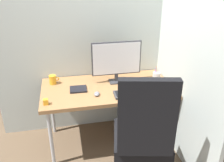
{
  "coord_description": "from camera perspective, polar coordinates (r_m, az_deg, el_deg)",
  "views": [
    {
      "loc": [
        -0.42,
        -2.3,
        1.89
      ],
      "look_at": [
        0.04,
        -0.07,
        0.8
      ],
      "focal_mm": 39.22,
      "sensor_mm": 36.0,
      "label": 1
    }
  ],
  "objects": [
    {
      "name": "filing_cabinet",
      "position": [
        2.97,
        7.43,
        -7.92
      ],
      "size": [
        0.48,
        0.52,
        0.52
      ],
      "color": "silver",
      "rests_on": "ground_plane"
    },
    {
      "name": "notebook",
      "position": [
        2.58,
        -7.88,
        -1.9
      ],
      "size": [
        0.18,
        0.16,
        0.02
      ],
      "primitive_type": "cube",
      "rotation": [
        0.0,
        0.0,
        -0.03
      ],
      "color": "black",
      "rests_on": "desk"
    },
    {
      "name": "desk",
      "position": [
        2.64,
        -1.1,
        -2.32
      ],
      "size": [
        1.39,
        0.71,
        0.7
      ],
      "color": "#996B42",
      "rests_on": "ground_plane"
    },
    {
      "name": "monitor",
      "position": [
        2.64,
        1.05,
        5.02
      ],
      "size": [
        0.54,
        0.13,
        0.46
      ],
      "color": "#333338",
      "rests_on": "desk"
    },
    {
      "name": "pen_holder",
      "position": [
        2.82,
        10.34,
        1.22
      ],
      "size": [
        0.09,
        0.09,
        0.15
      ],
      "color": "#B2B5BA",
      "rests_on": "desk"
    },
    {
      "name": "wall_back",
      "position": [
        2.76,
        -2.75,
        15.33
      ],
      "size": [
        2.44,
        0.04,
        2.8
      ],
      "primitive_type": "cube",
      "color": "#B7C1BC",
      "rests_on": "ground_plane"
    },
    {
      "name": "wall_side_right",
      "position": [
        2.48,
        16.54,
        13.19
      ],
      "size": [
        0.04,
        1.76,
        2.8
      ],
      "primitive_type": "cube",
      "color": "#B7C1BC",
      "rests_on": "ground_plane"
    },
    {
      "name": "desk_clamp_accessory",
      "position": [
        2.37,
        -15.18,
        -4.7
      ],
      "size": [
        0.04,
        0.04,
        0.06
      ],
      "primitive_type": "cube",
      "color": "orange",
      "rests_on": "desk"
    },
    {
      "name": "office_chair",
      "position": [
        2.1,
        7.27,
        -12.19
      ],
      "size": [
        0.65,
        0.66,
        1.18
      ],
      "color": "black",
      "rests_on": "ground_plane"
    },
    {
      "name": "keyboard",
      "position": [
        2.48,
        5.37,
        -2.89
      ],
      "size": [
        0.43,
        0.17,
        0.02
      ],
      "color": "#333338",
      "rests_on": "desk"
    },
    {
      "name": "mouse",
      "position": [
        2.45,
        -3.55,
        -3.0
      ],
      "size": [
        0.07,
        0.1,
        0.03
      ],
      "primitive_type": "ellipsoid",
      "rotation": [
        0.0,
        0.0,
        -0.23
      ],
      "color": "slate",
      "rests_on": "desk"
    },
    {
      "name": "ground_plane",
      "position": [
        3.0,
        -0.99,
        -13.41
      ],
      "size": [
        8.0,
        8.0,
        0.0
      ],
      "primitive_type": "plane",
      "color": "brown"
    },
    {
      "name": "coffee_mug",
      "position": [
        2.74,
        -13.63,
        0.32
      ],
      "size": [
        0.11,
        0.08,
        0.1
      ],
      "color": "orange",
      "rests_on": "desk"
    }
  ]
}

